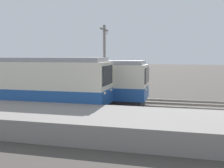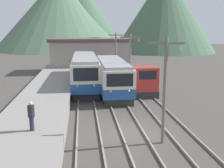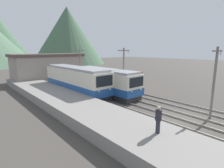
{
  "view_description": "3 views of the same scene",
  "coord_description": "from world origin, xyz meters",
  "px_view_note": "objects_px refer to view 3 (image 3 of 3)",
  "views": [
    {
      "loc": [
        -18.3,
        3.36,
        3.79
      ],
      "look_at": [
        -0.32,
        7.84,
        1.79
      ],
      "focal_mm": 42.0,
      "sensor_mm": 36.0,
      "label": 1
    },
    {
      "loc": [
        -2.91,
        -15.78,
        6.57
      ],
      "look_at": [
        -0.1,
        8.61,
        1.44
      ],
      "focal_mm": 42.0,
      "sensor_mm": 36.0,
      "label": 2
    },
    {
      "loc": [
        -14.29,
        -6.97,
        5.91
      ],
      "look_at": [
        -0.45,
        8.78,
        1.8
      ],
      "focal_mm": 28.0,
      "sensor_mm": 36.0,
      "label": 3
    }
  ],
  "objects_px": {
    "commuter_train_center": "(104,82)",
    "catenary_mast_near": "(214,80)",
    "shunting_locomotive": "(124,83)",
    "catenary_mast_far": "(80,64)",
    "catenary_mast_mid": "(124,70)",
    "person_on_platform": "(158,119)",
    "commuter_train_left": "(76,81)"
  },
  "relations": [
    {
      "from": "catenary_mast_mid",
      "to": "commuter_train_center",
      "type": "bearing_deg",
      "value": 125.63
    },
    {
      "from": "commuter_train_left",
      "to": "shunting_locomotive",
      "type": "distance_m",
      "value": 6.75
    },
    {
      "from": "shunting_locomotive",
      "to": "catenary_mast_near",
      "type": "bearing_deg",
      "value": -96.97
    },
    {
      "from": "person_on_platform",
      "to": "catenary_mast_mid",
      "type": "bearing_deg",
      "value": 54.28
    },
    {
      "from": "commuter_train_center",
      "to": "person_on_platform",
      "type": "distance_m",
      "value": 13.89
    },
    {
      "from": "catenary_mast_near",
      "to": "person_on_platform",
      "type": "distance_m",
      "value": 7.65
    },
    {
      "from": "catenary_mast_near",
      "to": "catenary_mast_mid",
      "type": "bearing_deg",
      "value": 90.0
    },
    {
      "from": "catenary_mast_far",
      "to": "person_on_platform",
      "type": "height_order",
      "value": "catenary_mast_far"
    },
    {
      "from": "commuter_train_left",
      "to": "shunting_locomotive",
      "type": "xyz_separation_m",
      "value": [
        5.8,
        -3.42,
        -0.5
      ]
    },
    {
      "from": "catenary_mast_mid",
      "to": "catenary_mast_near",
      "type": "bearing_deg",
      "value": -90.0
    },
    {
      "from": "catenary_mast_far",
      "to": "catenary_mast_near",
      "type": "bearing_deg",
      "value": -90.0
    },
    {
      "from": "shunting_locomotive",
      "to": "person_on_platform",
      "type": "relative_size",
      "value": 3.34
    },
    {
      "from": "commuter_train_left",
      "to": "catenary_mast_mid",
      "type": "distance_m",
      "value": 6.71
    },
    {
      "from": "commuter_train_center",
      "to": "person_on_platform",
      "type": "bearing_deg",
      "value": -115.54
    },
    {
      "from": "catenary_mast_near",
      "to": "commuter_train_left",
      "type": "bearing_deg",
      "value": 105.43
    },
    {
      "from": "catenary_mast_far",
      "to": "commuter_train_center",
      "type": "bearing_deg",
      "value": -99.89
    },
    {
      "from": "catenary_mast_near",
      "to": "person_on_platform",
      "type": "relative_size",
      "value": 3.66
    },
    {
      "from": "shunting_locomotive",
      "to": "catenary_mast_far",
      "type": "relative_size",
      "value": 0.91
    },
    {
      "from": "commuter_train_left",
      "to": "person_on_platform",
      "type": "bearing_deg",
      "value": -101.78
    },
    {
      "from": "catenary_mast_near",
      "to": "catenary_mast_mid",
      "type": "xyz_separation_m",
      "value": [
        0.0,
        10.75,
        0.0
      ]
    },
    {
      "from": "shunting_locomotive",
      "to": "catenary_mast_far",
      "type": "bearing_deg",
      "value": 99.1
    },
    {
      "from": "catenary_mast_near",
      "to": "catenary_mast_far",
      "type": "distance_m",
      "value": 21.51
    },
    {
      "from": "commuter_train_center",
      "to": "catenary_mast_mid",
      "type": "height_order",
      "value": "catenary_mast_mid"
    },
    {
      "from": "catenary_mast_far",
      "to": "person_on_platform",
      "type": "xyz_separation_m",
      "value": [
        -7.49,
        -21.17,
        -1.49
      ]
    },
    {
      "from": "catenary_mast_mid",
      "to": "catenary_mast_far",
      "type": "relative_size",
      "value": 1.0
    },
    {
      "from": "shunting_locomotive",
      "to": "catenary_mast_far",
      "type": "distance_m",
      "value": 9.68
    },
    {
      "from": "catenary_mast_near",
      "to": "person_on_platform",
      "type": "height_order",
      "value": "catenary_mast_near"
    },
    {
      "from": "commuter_train_left",
      "to": "shunting_locomotive",
      "type": "height_order",
      "value": "commuter_train_left"
    },
    {
      "from": "commuter_train_center",
      "to": "catenary_mast_far",
      "type": "height_order",
      "value": "catenary_mast_far"
    },
    {
      "from": "catenary_mast_near",
      "to": "catenary_mast_mid",
      "type": "height_order",
      "value": "same"
    },
    {
      "from": "commuter_train_center",
      "to": "catenary_mast_near",
      "type": "relative_size",
      "value": 1.85
    },
    {
      "from": "commuter_train_center",
      "to": "commuter_train_left",
      "type": "bearing_deg",
      "value": 135.44
    }
  ]
}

